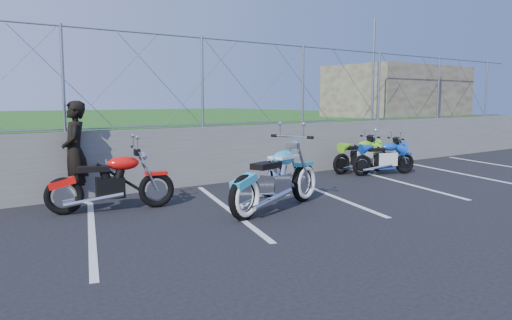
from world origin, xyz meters
TOP-DOWN VIEW (x-y plane):
  - ground at (0.00, 0.00)m, footprint 90.00×90.00m
  - retaining_wall at (0.00, 3.50)m, footprint 30.00×0.22m
  - grass_field at (0.00, 13.50)m, footprint 30.00×20.00m
  - stone_building at (10.50, 5.50)m, footprint 5.00×3.00m
  - chain_link_fence at (0.00, 3.50)m, footprint 28.00×0.03m
  - sign_pole at (7.20, 3.90)m, footprint 0.08×0.08m
  - parking_lines at (1.20, 1.00)m, footprint 18.29×4.31m
  - cruiser_turquoise at (0.64, 0.41)m, footprint 2.48×0.96m
  - naked_orange at (-1.66, 2.05)m, footprint 2.13×0.79m
  - sportbike_green at (5.26, 2.60)m, footprint 1.83×0.65m
  - sportbike_blue at (5.43, 1.96)m, footprint 1.74×0.73m
  - person_standing at (-1.94, 3.17)m, footprint 0.64×0.79m

SIDE VIEW (x-z plane):
  - ground at x=0.00m, z-range 0.00..0.00m
  - parking_lines at x=1.20m, z-range 0.00..0.01m
  - sportbike_blue at x=5.43m, z-range -0.06..0.87m
  - sportbike_green at x=5.26m, z-range -0.07..0.88m
  - naked_orange at x=-1.66m, z-range -0.08..1.00m
  - cruiser_turquoise at x=0.64m, z-range -0.13..1.14m
  - retaining_wall at x=0.00m, z-range 0.00..1.30m
  - grass_field at x=0.00m, z-range 0.00..1.30m
  - person_standing at x=-1.94m, z-range 0.00..1.89m
  - stone_building at x=10.50m, z-range 1.30..3.10m
  - chain_link_fence at x=0.00m, z-range 1.30..3.30m
  - sign_pole at x=7.20m, z-range 1.30..4.30m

